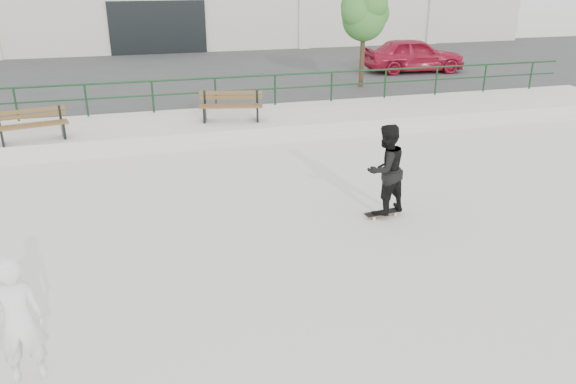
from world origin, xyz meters
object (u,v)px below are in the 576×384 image
object	(u,v)px
tree	(365,14)
skateboard	(382,213)
bench_left	(32,125)
standing_skater	(385,170)
bench_right	(231,106)
red_car	(414,55)
seated_skater	(18,320)

from	to	relation	value
tree	skateboard	distance (m)	11.53
bench_left	standing_skater	world-z (taller)	standing_skater
bench_left	bench_right	bearing A→B (deg)	-4.88
bench_right	standing_skater	size ratio (longest dim) A/B	1.05
bench_left	tree	size ratio (longest dim) A/B	0.52
bench_right	tree	bearing A→B (deg)	44.87
tree	bench_left	bearing A→B (deg)	-158.59
bench_right	standing_skater	distance (m)	6.99
bench_right	skateboard	size ratio (longest dim) A/B	2.46
bench_left	skateboard	world-z (taller)	bench_left
bench_right	red_car	world-z (taller)	red_car
bench_left	skateboard	size ratio (longest dim) A/B	2.35
tree	standing_skater	distance (m)	11.31
bench_left	bench_right	size ratio (longest dim) A/B	0.96
tree	red_car	distance (m)	4.71
red_car	skateboard	size ratio (longest dim) A/B	5.40
bench_left	bench_right	xyz separation A→B (m)	(5.48, 0.68, 0.02)
bench_right	skateboard	world-z (taller)	bench_right
bench_left	tree	distance (m)	12.29
bench_right	red_car	bearing A→B (deg)	45.91
tree	standing_skater	world-z (taller)	tree
red_car	tree	bearing A→B (deg)	131.91
bench_left	skateboard	distance (m)	9.62
tree	seated_skater	distance (m)	17.30
skateboard	seated_skater	distance (m)	7.26
bench_left	bench_right	distance (m)	5.52
red_car	bench_left	bearing A→B (deg)	121.42
tree	skateboard	world-z (taller)	tree
bench_right	red_car	xyz separation A→B (m)	(9.24, 6.21, 0.30)
bench_right	red_car	distance (m)	11.14
bench_right	standing_skater	xyz separation A→B (m)	(1.97, -6.70, 0.10)
bench_right	tree	distance (m)	7.23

